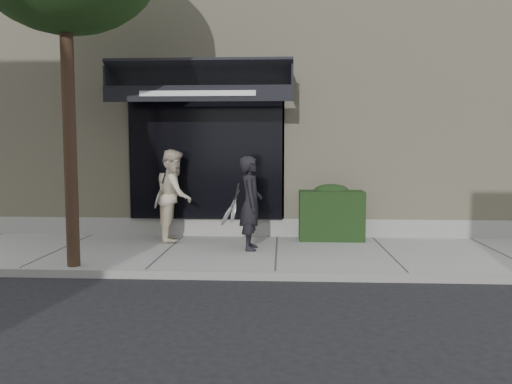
{
  "coord_description": "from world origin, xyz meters",
  "views": [
    {
      "loc": [
        0.1,
        -8.92,
        1.99
      ],
      "look_at": [
        -0.4,
        0.6,
        1.14
      ],
      "focal_mm": 35.0,
      "sensor_mm": 36.0,
      "label": 1
    }
  ],
  "objects": [
    {
      "name": "hedge",
      "position": [
        1.1,
        1.25,
        0.66
      ],
      "size": [
        1.3,
        0.7,
        1.14
      ],
      "color": "black",
      "rests_on": "sidewalk"
    },
    {
      "name": "sidewalk",
      "position": [
        0.0,
        0.0,
        0.06
      ],
      "size": [
        20.0,
        3.0,
        0.12
      ],
      "primitive_type": "cube",
      "color": "gray",
      "rests_on": "ground"
    },
    {
      "name": "pedestrian_back",
      "position": [
        -2.07,
        0.98,
        1.04
      ],
      "size": [
        0.81,
        0.98,
        1.84
      ],
      "color": "beige",
      "rests_on": "sidewalk"
    },
    {
      "name": "curb",
      "position": [
        0.0,
        -1.55,
        0.07
      ],
      "size": [
        20.0,
        0.1,
        0.14
      ],
      "primitive_type": "cube",
      "color": "gray",
      "rests_on": "ground"
    },
    {
      "name": "building_facade",
      "position": [
        -0.01,
        4.96,
        2.74
      ],
      "size": [
        14.3,
        8.04,
        5.64
      ],
      "color": "#BCB290",
      "rests_on": "ground"
    },
    {
      "name": "pedestrian_front",
      "position": [
        -0.48,
        0.13,
        0.98
      ],
      "size": [
        0.72,
        0.83,
        1.72
      ],
      "color": "black",
      "rests_on": "sidewalk"
    },
    {
      "name": "ground",
      "position": [
        0.0,
        0.0,
        0.0
      ],
      "size": [
        80.0,
        80.0,
        0.0
      ],
      "primitive_type": "plane",
      "color": "black",
      "rests_on": "ground"
    }
  ]
}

